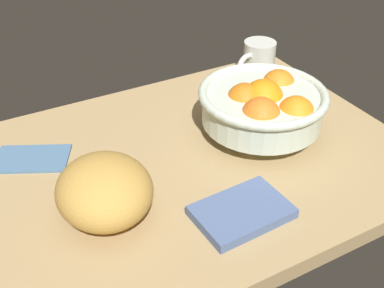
{
  "coord_description": "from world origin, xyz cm",
  "views": [
    {
      "loc": [
        -33.58,
        -59.38,
        50.19
      ],
      "look_at": [
        -2.67,
        -2.9,
        5.0
      ],
      "focal_mm": 45.03,
      "sensor_mm": 36.0,
      "label": 1
    }
  ],
  "objects_px": {
    "napkin_folded": "(32,158)",
    "napkin_spare": "(242,212)",
    "fruit_bowl": "(264,105)",
    "mug": "(258,60)",
    "bread_loaf": "(105,190)"
  },
  "relations": [
    {
      "from": "napkin_folded",
      "to": "napkin_spare",
      "type": "distance_m",
      "value": 0.38
    },
    {
      "from": "bread_loaf",
      "to": "fruit_bowl",
      "type": "bearing_deg",
      "value": 11.5
    },
    {
      "from": "fruit_bowl",
      "to": "napkin_folded",
      "type": "xyz_separation_m",
      "value": [
        -0.4,
        0.12,
        -0.06
      ]
    },
    {
      "from": "mug",
      "to": "bread_loaf",
      "type": "bearing_deg",
      "value": -150.13
    },
    {
      "from": "napkin_spare",
      "to": "napkin_folded",
      "type": "bearing_deg",
      "value": 129.61
    },
    {
      "from": "bread_loaf",
      "to": "napkin_folded",
      "type": "relative_size",
      "value": 1.24
    },
    {
      "from": "fruit_bowl",
      "to": "napkin_spare",
      "type": "bearing_deg",
      "value": -132.58
    },
    {
      "from": "bread_loaf",
      "to": "napkin_folded",
      "type": "xyz_separation_m",
      "value": [
        -0.07,
        0.19,
        -0.04
      ]
    },
    {
      "from": "fruit_bowl",
      "to": "napkin_spare",
      "type": "xyz_separation_m",
      "value": [
        -0.16,
        -0.17,
        -0.05
      ]
    },
    {
      "from": "napkin_folded",
      "to": "napkin_spare",
      "type": "bearing_deg",
      "value": -50.39
    },
    {
      "from": "fruit_bowl",
      "to": "napkin_folded",
      "type": "height_order",
      "value": "fruit_bowl"
    },
    {
      "from": "fruit_bowl",
      "to": "bread_loaf",
      "type": "xyz_separation_m",
      "value": [
        -0.33,
        -0.07,
        -0.02
      ]
    },
    {
      "from": "fruit_bowl",
      "to": "mug",
      "type": "relative_size",
      "value": 2.13
    },
    {
      "from": "fruit_bowl",
      "to": "napkin_spare",
      "type": "relative_size",
      "value": 1.68
    },
    {
      "from": "fruit_bowl",
      "to": "mug",
      "type": "bearing_deg",
      "value": 57.1
    }
  ]
}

